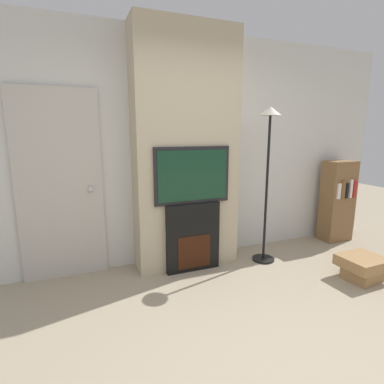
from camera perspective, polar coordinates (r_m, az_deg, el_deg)
name	(u,v)px	position (r m, az deg, el deg)	size (l,w,h in m)	color
ground_plane	(280,370)	(2.41, 16.46, -29.68)	(14.00, 14.00, 0.00)	tan
wall_back	(180,150)	(3.63, -2.37, 7.95)	(6.00, 0.06, 2.70)	silver
chimney_breast	(186,151)	(3.43, -1.16, 7.75)	(1.19, 0.38, 2.70)	#BCAD8E
fireplace	(192,237)	(3.45, 0.01, -8.53)	(0.62, 0.15, 0.79)	black
television	(192,175)	(3.27, 0.02, 3.21)	(0.87, 0.07, 0.63)	black
floor_lamp	(268,154)	(3.61, 14.35, 7.10)	(0.27, 0.27, 1.85)	black
box_stack	(363,267)	(3.80, 29.76, -12.25)	(0.46, 0.41, 0.25)	#A37A4C
bookshelf	(337,201)	(4.82, 25.93, -1.54)	(0.43, 0.29, 1.16)	brown
entry_door	(60,187)	(3.42, -23.79, 0.94)	(0.86, 0.09, 2.01)	#BCB7AD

